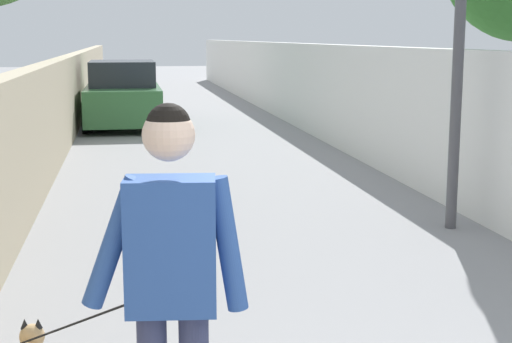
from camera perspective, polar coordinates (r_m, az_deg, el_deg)
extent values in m
plane|color=gray|center=(15.93, -4.48, 2.48)|extent=(80.00, 80.00, 0.00)
cube|color=tan|center=(13.84, -14.81, 4.56)|extent=(48.00, 0.30, 1.70)
cube|color=white|center=(14.36, 6.87, 5.52)|extent=(48.00, 0.30, 1.95)
cylinder|color=#4C4C51|center=(8.50, 15.02, 9.68)|extent=(0.12, 0.12, 4.18)
cube|color=#2D5199|center=(3.23, -6.42, -5.56)|extent=(0.26, 0.40, 0.58)
cylinder|color=#2D5199|center=(3.25, -10.67, -5.26)|extent=(0.12, 0.29, 0.58)
cylinder|color=#2D5199|center=(3.22, -2.13, -5.46)|extent=(0.11, 0.18, 0.59)
sphere|color=beige|center=(3.13, -6.58, 2.75)|extent=(0.22, 0.22, 0.22)
sphere|color=black|center=(3.13, -6.60, 3.45)|extent=(0.19, 0.19, 0.19)
sphere|color=tan|center=(4.83, -16.48, -11.79)|extent=(0.15, 0.15, 0.15)
cone|color=black|center=(4.81, -17.00, -10.88)|extent=(0.06, 0.06, 0.06)
cone|color=black|center=(4.79, -16.05, -10.91)|extent=(0.06, 0.06, 0.06)
cylinder|color=black|center=(3.91, -12.68, -10.80)|extent=(1.10, 0.81, 0.66)
cube|color=#336B38|center=(18.40, -9.95, 5.14)|extent=(4.15, 1.70, 0.80)
cube|color=#262B33|center=(18.35, -10.01, 7.25)|extent=(2.16, 1.50, 0.60)
cylinder|color=black|center=(19.72, -12.22, 4.68)|extent=(0.64, 0.22, 0.64)
cylinder|color=black|center=(19.71, -7.61, 4.82)|extent=(0.64, 0.22, 0.64)
cylinder|color=black|center=(17.16, -12.58, 3.89)|extent=(0.64, 0.22, 0.64)
cylinder|color=black|center=(17.15, -7.29, 4.05)|extent=(0.64, 0.22, 0.64)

